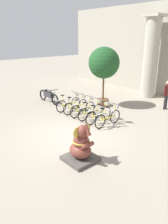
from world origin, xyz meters
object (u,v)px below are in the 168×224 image
object	(u,v)px
bicycle_5	(108,117)
elephant_statue	(81,147)
bicycle_1	(76,106)
person_pedestrian	(167,93)
bicycle_4	(99,114)
bicycle_3	(91,111)
bicycle_0	(69,103)
bicycle_2	(83,108)
potted_tree	(104,64)
motorcycle	(49,95)

from	to	relation	value
bicycle_5	elephant_statue	xyz separation A→B (m)	(1.47, -2.87, 0.12)
bicycle_1	person_pedestrian	distance (m)	5.06
bicycle_4	person_pedestrian	distance (m)	4.35
bicycle_1	bicycle_3	xyz separation A→B (m)	(1.16, 0.02, 0.00)
bicycle_0	person_pedestrian	xyz separation A→B (m)	(3.35, 4.22, 0.56)
bicycle_2	potted_tree	size ratio (longest dim) A/B	0.49
bicycle_4	motorcycle	xyz separation A→B (m)	(-4.30, -0.12, 0.06)
motorcycle	person_pedestrian	distance (m)	6.87
bicycle_0	elephant_statue	distance (m)	5.20
bicycle_5	elephant_statue	world-z (taller)	elephant_statue
bicycle_1	motorcycle	bearing A→B (deg)	-177.48
bicycle_2	bicycle_5	xyz separation A→B (m)	(1.74, 0.02, 0.00)
bicycle_2	bicycle_3	distance (m)	0.58
potted_tree	elephant_statue	bearing A→B (deg)	-52.07
bicycle_0	bicycle_5	distance (m)	2.90
elephant_statue	person_pedestrian	distance (m)	7.12
bicycle_0	elephant_statue	world-z (taller)	elephant_statue
bicycle_1	bicycle_4	world-z (taller)	same
elephant_statue	bicycle_3	bearing A→B (deg)	132.70
bicycle_2	bicycle_4	xyz separation A→B (m)	(1.16, 0.00, 0.00)
bicycle_2	bicycle_5	distance (m)	1.74
bicycle_3	elephant_statue	size ratio (longest dim) A/B	1.07
elephant_statue	motorcycle	distance (m)	6.92
bicycle_1	elephant_statue	world-z (taller)	elephant_statue
bicycle_2	bicycle_5	size ratio (longest dim) A/B	1.00
bicycle_3	person_pedestrian	world-z (taller)	person_pedestrian
elephant_statue	motorcycle	size ratio (longest dim) A/B	0.74
bicycle_5	bicycle_3	bearing A→B (deg)	-179.40
bicycle_5	potted_tree	size ratio (longest dim) A/B	0.49
person_pedestrian	potted_tree	world-z (taller)	potted_tree
person_pedestrian	bicycle_0	bearing A→B (deg)	-128.48
motorcycle	potted_tree	world-z (taller)	potted_tree
bicycle_4	bicycle_5	xyz separation A→B (m)	(0.58, 0.02, 0.00)
bicycle_1	bicycle_4	bearing A→B (deg)	0.23
bicycle_0	potted_tree	xyz separation A→B (m)	(0.63, 2.00, 2.02)
bicycle_1	potted_tree	distance (m)	2.82
bicycle_1	bicycle_3	bearing A→B (deg)	0.77
motorcycle	person_pedestrian	world-z (taller)	person_pedestrian
bicycle_5	person_pedestrian	xyz separation A→B (m)	(0.45, 4.16, 0.56)
bicycle_1	person_pedestrian	bearing A→B (deg)	56.50
bicycle_3	person_pedestrian	xyz separation A→B (m)	(1.61, 4.18, 0.56)
person_pedestrian	motorcycle	bearing A→B (deg)	-141.09
bicycle_4	bicycle_2	bearing A→B (deg)	-179.91
bicycle_0	person_pedestrian	bearing A→B (deg)	51.52
bicycle_4	person_pedestrian	size ratio (longest dim) A/B	1.02
bicycle_5	motorcycle	xyz separation A→B (m)	(-4.88, -0.14, 0.06)
bicycle_5	bicycle_4	bearing A→B (deg)	-177.94
bicycle_1	motorcycle	size ratio (longest dim) A/B	0.79
bicycle_2	bicycle_4	distance (m)	1.16
bicycle_0	bicycle_4	size ratio (longest dim) A/B	1.00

